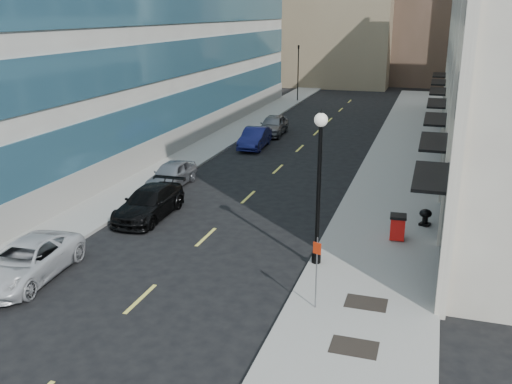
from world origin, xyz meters
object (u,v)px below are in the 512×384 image
Objects in this scene: traffic_signal at (299,49)px; car_white_van at (26,261)px; lamppost at (319,176)px; car_black_pickup at (149,203)px; car_silver_sedan at (172,174)px; car_blue_sedan at (255,138)px; sign_post at (317,263)px; car_grey_sedan at (273,125)px; trash_bin at (398,226)px; urn_planter at (425,216)px.

car_white_van is (0.70, -45.89, -5.00)m from traffic_signal.
traffic_signal is 1.15× the size of lamppost.
car_black_pickup is 0.83× the size of lamppost.
car_blue_sedan is at bearing 81.41° from car_silver_sedan.
traffic_signal is 1.39× the size of car_black_pickup.
car_grey_sedan is at bearing 129.39° from sign_post.
lamppost is (8.91, -3.06, 2.98)m from car_black_pickup.
car_black_pickup reaches higher than car_silver_sedan.
car_blue_sedan is (1.60, 10.63, 0.01)m from car_silver_sedan.
car_white_van is 4.61× the size of trash_bin.
sign_post is at bearing -70.50° from car_blue_sedan.
sign_post is (0.71, -3.53, -1.95)m from lamppost.
car_black_pickup reaches higher than urn_planter.
car_white_van is at bearing -144.74° from urn_planter.
car_grey_sedan is at bearing 82.27° from car_white_van.
urn_planter is at bearing 90.92° from sign_post.
trash_bin reaches higher than urn_planter.
trash_bin is at bearing -117.38° from urn_planter.
car_blue_sedan is at bearing -92.41° from car_grey_sedan.
car_silver_sedan is at bearing 156.94° from trash_bin.
car_white_van is 15.12m from trash_bin.
car_grey_sedan is 4.13× the size of trash_bin.
traffic_signal is at bearing 112.30° from urn_planter.
car_blue_sedan reaches higher than car_silver_sedan.
lamppost is (10.10, -8.04, 2.99)m from car_silver_sedan.
car_grey_sedan is 25.24m from lamppost.
lamppost is 2.42× the size of sign_post.
car_silver_sedan is 14.28m from urn_planter.
car_black_pickup is at bearing -87.18° from traffic_signal.
car_black_pickup is at bearing 178.30° from trash_bin.
car_black_pickup reaches higher than trash_bin.
car_white_van is at bearing -96.98° from car_blue_sedan.
traffic_signal is 40.76m from trash_bin.
urn_planter is at bearing -10.22° from car_silver_sedan.
car_blue_sedan is 4.90m from car_grey_sedan.
car_grey_sedan is 21.94m from urn_planter.
car_blue_sedan is 1.78× the size of sign_post.
sign_post reaches higher than car_silver_sedan.
sign_post is at bearing -110.48° from trash_bin.
car_silver_sedan is at bearing -98.29° from car_grey_sedan.
traffic_signal is 2.78× the size of sign_post.
car_black_pickup is (1.19, 7.48, 0.01)m from car_white_van.
lamppost reaches higher than trash_bin.
car_black_pickup is 15.62m from car_blue_sedan.
car_white_van is 23.15m from car_blue_sedan.
trash_bin is at bearing -19.80° from car_silver_sedan.
urn_planter is (3.24, 9.05, -1.13)m from sign_post.
car_white_van is at bearing -99.68° from car_black_pickup.
lamppost is (8.50, -23.58, 2.92)m from car_grey_sedan.
lamppost reaches higher than car_blue_sedan.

